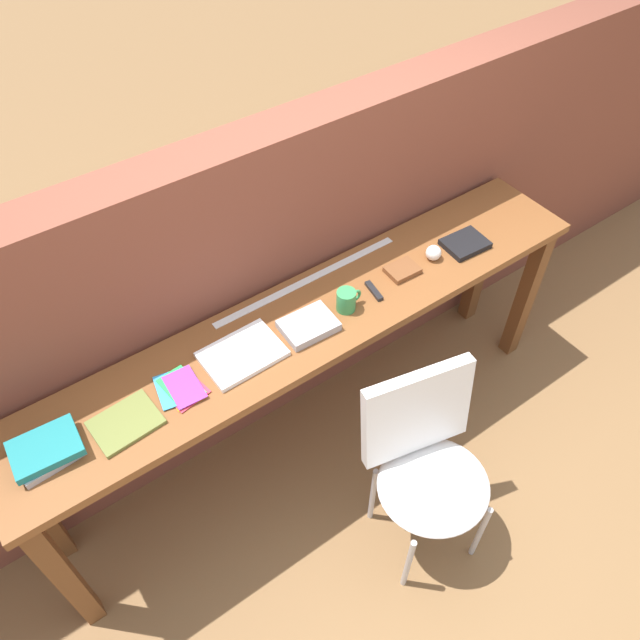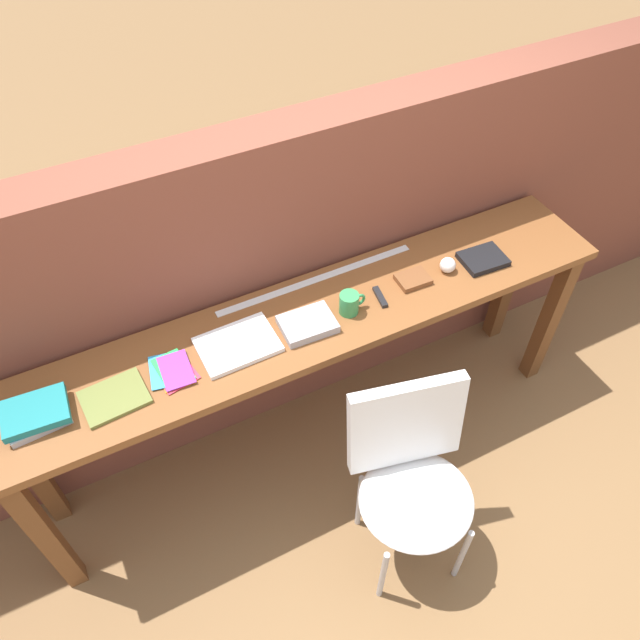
% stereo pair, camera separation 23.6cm
% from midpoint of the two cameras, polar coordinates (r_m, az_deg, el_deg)
% --- Properties ---
extents(ground_plane, '(40.00, 40.00, 0.00)m').
position_cam_midpoint_polar(ground_plane, '(2.99, 4.58, -15.00)').
color(ground_plane, brown).
extents(brick_wall_back, '(6.00, 0.20, 1.51)m').
position_cam_midpoint_polar(brick_wall_back, '(2.70, -1.24, 3.27)').
color(brick_wall_back, brown).
rests_on(brick_wall_back, ground).
extents(sideboard, '(2.50, 0.44, 0.88)m').
position_cam_midpoint_polar(sideboard, '(2.51, 2.17, -1.83)').
color(sideboard, brown).
rests_on(sideboard, ground).
extents(chair_white_moulded, '(0.53, 0.54, 0.89)m').
position_cam_midpoint_polar(chair_white_moulded, '(2.45, 11.26, -13.85)').
color(chair_white_moulded, white).
rests_on(chair_white_moulded, ground).
extents(book_stack_leftmost, '(0.22, 0.17, 0.06)m').
position_cam_midpoint_polar(book_stack_leftmost, '(2.24, -21.83, -8.24)').
color(book_stack_leftmost, '#9E9EA3').
rests_on(book_stack_leftmost, sideboard).
extents(magazine_cycling, '(0.23, 0.18, 0.01)m').
position_cam_midpoint_polar(magazine_cycling, '(2.23, -15.44, -7.03)').
color(magazine_cycling, olive).
rests_on(magazine_cycling, sideboard).
extents(pamphlet_pile_colourful, '(0.17, 0.19, 0.01)m').
position_cam_midpoint_polar(pamphlet_pile_colourful, '(2.26, -10.38, -4.78)').
color(pamphlet_pile_colourful, orange).
rests_on(pamphlet_pile_colourful, sideboard).
extents(book_open_centre, '(0.29, 0.21, 0.02)m').
position_cam_midpoint_polar(book_open_centre, '(2.30, -4.64, -2.44)').
color(book_open_centre, white).
rests_on(book_open_centre, sideboard).
extents(book_grey_hardcover, '(0.21, 0.16, 0.04)m').
position_cam_midpoint_polar(book_grey_hardcover, '(2.35, 1.73, -0.54)').
color(book_grey_hardcover, '#9E9EA3').
rests_on(book_grey_hardcover, sideboard).
extents(mug, '(0.11, 0.08, 0.09)m').
position_cam_midpoint_polar(mug, '(2.39, 5.55, 1.38)').
color(mug, '#338C4C').
rests_on(mug, sideboard).
extents(multitool_folded, '(0.04, 0.11, 0.02)m').
position_cam_midpoint_polar(multitool_folded, '(2.48, 8.23, 1.95)').
color(multitool_folded, black).
rests_on(multitool_folded, sideboard).
extents(leather_journal_brown, '(0.13, 0.11, 0.02)m').
position_cam_midpoint_polar(leather_journal_brown, '(2.57, 11.12, 3.54)').
color(leather_journal_brown, brown).
rests_on(leather_journal_brown, sideboard).
extents(sports_ball_small, '(0.07, 0.07, 0.07)m').
position_cam_midpoint_polar(sports_ball_small, '(2.63, 14.15, 4.77)').
color(sports_ball_small, silver).
rests_on(sports_ball_small, sideboard).
extents(book_repair_rightmost, '(0.19, 0.15, 0.03)m').
position_cam_midpoint_polar(book_repair_rightmost, '(2.73, 17.11, 5.22)').
color(book_repair_rightmost, black).
rests_on(book_repair_rightmost, sideboard).
extents(ruler_metal_back_edge, '(0.87, 0.03, 0.00)m').
position_cam_midpoint_polar(ruler_metal_back_edge, '(2.54, 2.36, 3.60)').
color(ruler_metal_back_edge, silver).
rests_on(ruler_metal_back_edge, sideboard).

